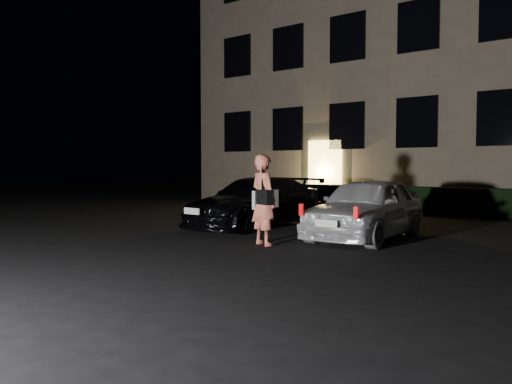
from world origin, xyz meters
The scene contains 6 objects.
ground centered at (0.00, 0.00, 0.00)m, with size 80.00×80.00×0.00m, color black.
building centered at (0.00, 14.99, 6.00)m, with size 20.00×8.11×12.00m.
hedge centered at (0.00, 10.50, 0.42)m, with size 15.00×0.70×0.85m, color black.
sedan centered at (-1.75, 4.31, 0.62)m, with size 1.90×4.42×1.24m.
hatch centered at (1.39, 4.05, 0.65)m, with size 1.74×3.92×1.31m.
man centered at (0.20, 2.02, 0.88)m, with size 0.74×0.62×1.76m.
Camera 1 is at (5.91, -5.72, 1.53)m, focal length 35.00 mm.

